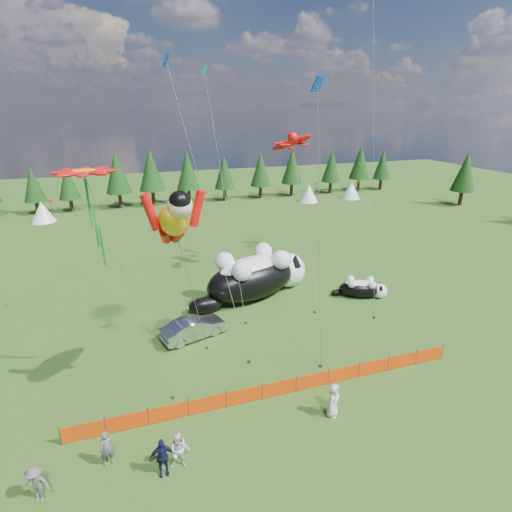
# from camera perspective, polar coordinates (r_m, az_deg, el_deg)

# --- Properties ---
(ground) EXTENTS (160.00, 160.00, 0.00)m
(ground) POSITION_cam_1_polar(r_m,az_deg,el_deg) (25.61, 0.80, -15.20)
(ground) COLOR #103509
(ground) RESTS_ON ground
(safety_fence) EXTENTS (22.06, 0.06, 1.10)m
(safety_fence) POSITION_cam_1_polar(r_m,az_deg,el_deg) (23.08, 3.35, -18.31)
(safety_fence) COLOR #262626
(safety_fence) RESTS_ON ground
(tree_line) EXTENTS (90.00, 4.00, 8.00)m
(tree_line) POSITION_cam_1_polar(r_m,az_deg,el_deg) (65.89, -12.22, 10.60)
(tree_line) COLOR black
(tree_line) RESTS_ON ground
(festival_tents) EXTENTS (50.00, 3.20, 2.80)m
(festival_tents) POSITION_cam_1_polar(r_m,az_deg,el_deg) (63.68, -1.54, 8.33)
(festival_tents) COLOR white
(festival_tents) RESTS_ON ground
(cat_large) EXTENTS (10.86, 6.38, 4.04)m
(cat_large) POSITION_cam_1_polar(r_m,az_deg,el_deg) (33.01, 0.14, -2.69)
(cat_large) COLOR black
(cat_large) RESTS_ON ground
(cat_small) EXTENTS (4.35, 2.92, 1.67)m
(cat_small) POSITION_cam_1_polar(r_m,az_deg,el_deg) (34.46, 14.97, -4.45)
(cat_small) COLOR black
(cat_small) RESTS_ON ground
(car) EXTENTS (4.76, 2.79, 1.48)m
(car) POSITION_cam_1_polar(r_m,az_deg,el_deg) (28.09, -8.86, -10.13)
(car) COLOR #B4B4B9
(car) RESTS_ON ground
(spectator_a) EXTENTS (0.72, 0.56, 1.75)m
(spectator_a) POSITION_cam_1_polar(r_m,az_deg,el_deg) (20.58, -20.51, -24.35)
(spectator_a) COLOR #55565A
(spectator_a) RESTS_ON ground
(spectator_b) EXTENTS (1.01, 0.75, 1.86)m
(spectator_b) POSITION_cam_1_polar(r_m,az_deg,el_deg) (19.61, -10.89, -25.66)
(spectator_b) COLOR silver
(spectator_b) RESTS_ON ground
(spectator_c) EXTENTS (1.11, 0.61, 1.86)m
(spectator_c) POSITION_cam_1_polar(r_m,az_deg,el_deg) (19.52, -13.26, -26.17)
(spectator_c) COLOR #131534
(spectator_c) RESTS_ON ground
(spectator_d) EXTENTS (1.22, 0.90, 1.70)m
(spectator_d) POSITION_cam_1_polar(r_m,az_deg,el_deg) (20.35, -28.92, -26.65)
(spectator_d) COLOR #55565A
(spectator_d) RESTS_ON ground
(spectator_e) EXTENTS (1.08, 1.04, 1.87)m
(spectator_e) POSITION_cam_1_polar(r_m,az_deg,el_deg) (21.99, 10.98, -19.57)
(spectator_e) COLOR silver
(spectator_e) RESTS_ON ground
(superhero_kite) EXTENTS (4.85, 6.44, 12.29)m
(superhero_kite) POSITION_cam_1_polar(r_m,az_deg,el_deg) (19.34, -11.67, 4.89)
(superhero_kite) COLOR #F7AF0D
(superhero_kite) RESTS_ON ground
(gecko_kite) EXTENTS (5.78, 11.67, 14.62)m
(gecko_kite) POSITION_cam_1_polar(r_m,az_deg,el_deg) (35.96, 5.06, 15.83)
(gecko_kite) COLOR red
(gecko_kite) RESTS_ON ground
(flower_kite) EXTENTS (4.69, 4.17, 12.55)m
(flower_kite) POSITION_cam_1_polar(r_m,az_deg,el_deg) (20.99, -23.29, 10.53)
(flower_kite) COLOR red
(flower_kite) RESTS_ON ground
(diamond_kite_a) EXTENTS (3.61, 5.07, 18.38)m
(diamond_kite_a) POSITION_cam_1_polar(r_m,az_deg,el_deg) (24.44, -12.06, 23.56)
(diamond_kite_a) COLOR #0B33AF
(diamond_kite_a) RESTS_ON ground
(diamond_kite_b) EXTENTS (1.41, 5.82, 23.53)m
(diamond_kite_b) POSITION_cam_1_polar(r_m,az_deg,el_deg) (33.02, 16.42, 30.09)
(diamond_kite_b) COLOR #0C917F
(diamond_kite_b) RESTS_ON ground
(diamond_kite_c) EXTENTS (1.24, 1.49, 16.79)m
(diamond_kite_c) POSITION_cam_1_polar(r_m,az_deg,el_deg) (21.50, 8.81, 21.24)
(diamond_kite_c) COLOR #0B33AF
(diamond_kite_c) RESTS_ON ground
(diamond_kite_d) EXTENTS (1.35, 7.44, 18.70)m
(diamond_kite_d) POSITION_cam_1_polar(r_m,az_deg,el_deg) (31.80, -7.15, 23.36)
(diamond_kite_d) COLOR #0C917F
(diamond_kite_d) RESTS_ON ground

